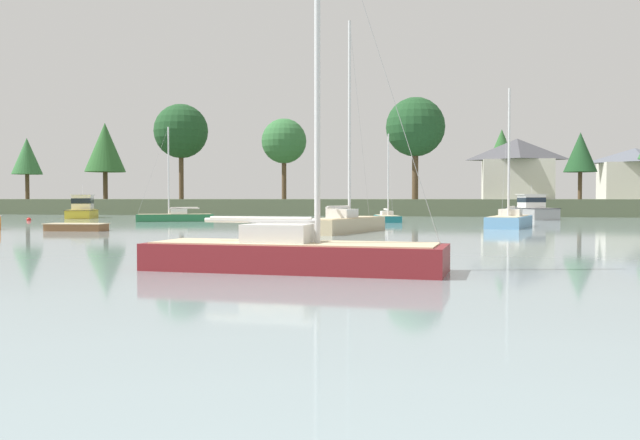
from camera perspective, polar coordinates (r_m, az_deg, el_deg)
name	(u,v)px	position (r m, az deg, el deg)	size (l,w,h in m)	color
far_shore_bank	(387,205)	(110.82, 5.67, 1.23)	(170.61, 57.33, 2.04)	#4C563D
cruiser_grey	(528,214)	(74.92, 17.07, 0.52)	(4.92, 9.81, 4.49)	gray
cruiser_yellow	(83,212)	(80.37, -19.21, 0.62)	(5.56, 8.98, 4.72)	gold
dinghy_wood	(77,228)	(47.80, -19.73, -0.66)	(4.07, 2.06, 0.69)	brown
sailboat_maroon	(294,262)	(20.25, -2.23, -3.54)	(9.10, 3.22, 12.52)	maroon
sailboat_skyblue	(510,224)	(52.63, 15.60, -0.33)	(4.08, 8.48, 10.80)	#669ECC
sailboat_green	(175,219)	(65.07, -12.04, 0.07)	(7.18, 4.46, 9.27)	#236B3D
sailboat_sand	(345,228)	(43.18, 2.10, -0.64)	(4.28, 9.26, 14.14)	tan
sailboat_teal	(387,220)	(63.04, 5.65, 0.03)	(3.18, 6.61, 8.45)	#196B70
mooring_buoy_red	(29,220)	(71.89, -23.21, 0.02)	(0.43, 0.43, 0.48)	red
shore_tree_center_left	(284,141)	(98.93, -3.03, 6.60)	(6.48, 6.48, 11.65)	brown
shore_tree_center	(415,127)	(88.86, 7.99, 7.70)	(7.59, 7.59, 13.09)	brown
shore_tree_left_mid	(105,148)	(128.37, -17.57, 5.80)	(7.19, 7.19, 13.67)	brown
shore_tree_far_right	(27,157)	(118.80, -23.35, 4.91)	(4.75, 4.75, 9.79)	brown
shore_tree_left	(181,131)	(106.97, -11.57, 7.29)	(8.26, 8.26, 14.55)	brown
shore_tree_right	(580,153)	(89.82, 20.98, 5.30)	(3.98, 3.98, 8.24)	brown
shore_tree_far_left	(502,151)	(108.25, 14.98, 5.59)	(5.42, 5.42, 10.71)	brown
cottage_behind_trees	(517,168)	(99.83, 16.18, 4.22)	(10.21, 7.25, 8.52)	silver
cottage_hillside	(635,173)	(117.75, 24.87, 3.61)	(10.72, 8.40, 8.00)	silver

